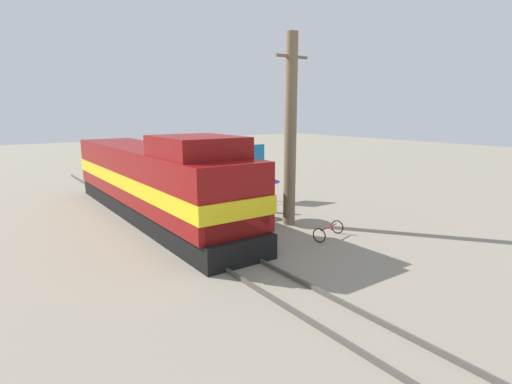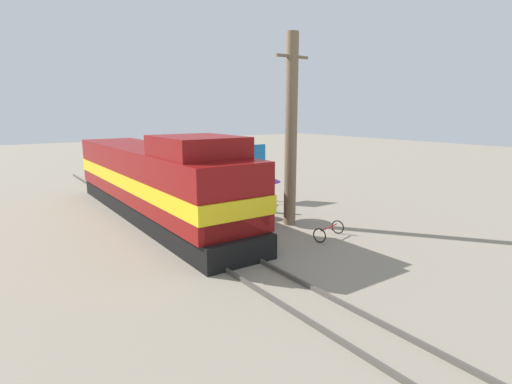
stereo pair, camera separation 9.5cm
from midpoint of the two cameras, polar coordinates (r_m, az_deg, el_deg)
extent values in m
plane|color=gray|center=(18.88, -11.01, -5.27)|extent=(120.00, 120.00, 0.00)
cube|color=#4C4742|center=(18.60, -13.04, -5.38)|extent=(0.08, 39.37, 0.15)
cube|color=#4C4742|center=(19.15, -9.05, -4.73)|extent=(0.08, 39.37, 0.15)
cube|color=black|center=(21.31, -14.20, -2.17)|extent=(2.91, 16.94, 0.95)
cube|color=maroon|center=(20.97, -14.43, 2.59)|extent=(3.16, 16.27, 2.63)
cube|color=yellow|center=(21.01, -14.40, 1.88)|extent=(3.20, 16.43, 0.70)
cube|color=yellow|center=(14.90, -4.77, -2.92)|extent=(2.69, 2.37, 1.45)
cube|color=maroon|center=(16.14, -8.27, 6.46)|extent=(2.97, 3.73, 0.82)
cylinder|color=#726047|center=(18.77, 5.16, 8.51)|extent=(0.57, 0.57, 8.83)
cube|color=#726047|center=(18.90, 5.35, 18.73)|extent=(1.80, 0.12, 0.12)
cylinder|color=#4C4C4C|center=(19.94, 0.87, -0.80)|extent=(0.05, 0.05, 2.27)
cone|color=#4C1E72|center=(19.75, 0.88, 2.12)|extent=(1.94, 1.94, 0.44)
cube|color=#595959|center=(24.50, -0.41, 1.16)|extent=(0.12, 0.12, 1.98)
cube|color=#1972BF|center=(24.25, -0.41, 5.10)|extent=(1.90, 0.08, 1.41)
sphere|color=#2D722D|center=(20.48, -0.75, -2.02)|extent=(1.19, 1.19, 1.19)
cube|color=#2D3347|center=(21.71, 0.37, -1.69)|extent=(0.30, 0.20, 0.86)
cylinder|color=red|center=(21.55, 0.37, 0.29)|extent=(0.34, 0.34, 0.68)
sphere|color=tan|center=(21.46, 0.37, 1.51)|extent=(0.25, 0.25, 0.25)
torus|color=black|center=(23.59, 1.64, -0.86)|extent=(0.49, 0.53, 0.67)
torus|color=black|center=(22.08, 0.82, -1.72)|extent=(0.49, 0.53, 0.67)
cube|color=#A51919|center=(22.79, 1.24, -0.80)|extent=(1.03, 0.93, 0.04)
cylinder|color=#A51919|center=(23.08, 1.39, -0.85)|extent=(0.04, 0.04, 0.28)
torus|color=black|center=(18.21, 11.74, -4.92)|extent=(0.22, 0.60, 0.61)
torus|color=black|center=(16.87, 9.22, -6.15)|extent=(0.22, 0.60, 0.61)
cube|color=#A51919|center=(17.48, 10.55, -4.97)|extent=(1.31, 0.41, 0.04)
cylinder|color=#A51919|center=(17.74, 10.97, -4.99)|extent=(0.04, 0.04, 0.25)
camera|label=1|loc=(0.05, -89.82, 0.04)|focal=28.00mm
camera|label=2|loc=(0.05, 90.18, -0.04)|focal=28.00mm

